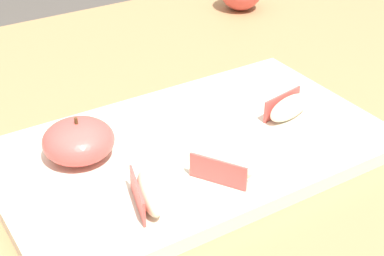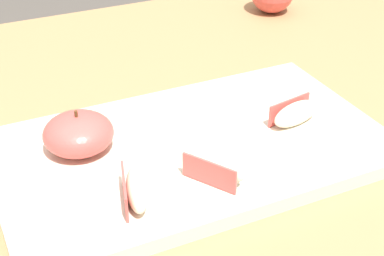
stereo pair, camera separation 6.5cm
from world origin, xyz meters
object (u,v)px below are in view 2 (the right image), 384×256
cutting_board (192,149)px  apple_wedge_right (136,189)px  apple_wedge_near_knife (215,168)px  apple_wedge_back (295,113)px  apple_half_skin_up (78,133)px

cutting_board → apple_wedge_right: apple_wedge_right is taller
apple_wedge_near_knife → apple_wedge_back: same height
apple_half_skin_up → apple_wedge_right: bearing=-77.5°
cutting_board → apple_wedge_back: (0.13, -0.01, 0.02)m
cutting_board → apple_wedge_right: 0.12m
cutting_board → apple_half_skin_up: size_ratio=5.66×
apple_half_skin_up → apple_wedge_back: size_ratio=1.13×
cutting_board → apple_half_skin_up: bearing=161.0°
cutting_board → apple_wedge_near_knife: apple_wedge_near_knife is taller
cutting_board → apple_wedge_back: bearing=-6.4°
apple_wedge_right → apple_wedge_back: bearing=14.3°
cutting_board → apple_wedge_right: (-0.09, -0.07, 0.02)m
apple_half_skin_up → apple_wedge_back: (0.25, -0.06, -0.01)m
cutting_board → apple_wedge_near_knife: (-0.01, -0.07, 0.02)m
apple_wedge_near_knife → apple_wedge_back: (0.14, 0.06, 0.00)m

